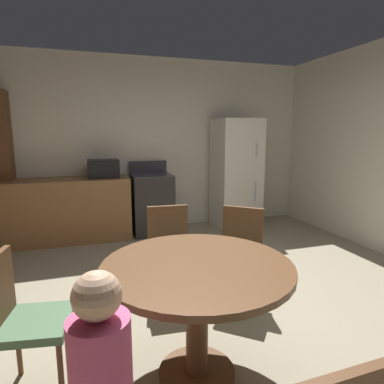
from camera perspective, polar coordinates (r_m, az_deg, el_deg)
name	(u,v)px	position (r m, az deg, el deg)	size (l,w,h in m)	color
ground_plane	(220,318)	(2.98, 4.88, -20.93)	(14.00, 14.00, 0.00)	gray
wall_back	(151,145)	(5.41, -7.06, 8.14)	(5.46, 0.12, 2.70)	silver
kitchen_counter	(58,211)	(5.05, -22.19, -3.01)	(1.99, 0.60, 0.90)	olive
oven_range	(152,203)	(5.11, -6.99, -1.96)	(0.60, 0.60, 1.10)	#2D2B28
refrigerator	(236,174)	(5.41, 7.63, 3.14)	(0.68, 0.68, 1.76)	silver
microwave	(103,169)	(4.94, -15.14, 3.95)	(0.44, 0.32, 0.26)	black
dining_table	(197,288)	(2.11, 0.88, -16.27)	(1.17, 1.17, 0.76)	brown
chair_north	(170,247)	(3.07, -3.89, -9.57)	(0.43, 0.43, 0.87)	brown
chair_northeast	(239,249)	(3.05, 8.20, -9.83)	(0.56, 0.56, 0.87)	brown
chair_west	(22,316)	(2.25, -27.47, -18.57)	(0.46, 0.46, 0.87)	brown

